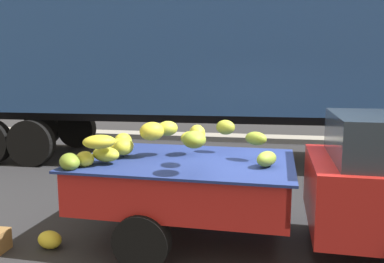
{
  "coord_description": "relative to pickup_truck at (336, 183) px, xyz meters",
  "views": [
    {
      "loc": [
        -0.06,
        -4.78,
        2.17
      ],
      "look_at": [
        -1.01,
        0.32,
        1.39
      ],
      "focal_mm": 36.92,
      "sensor_mm": 36.0,
      "label": 1
    }
  ],
  "objects": [
    {
      "name": "pickup_truck",
      "position": [
        0.0,
        0.0,
        0.0
      ],
      "size": [
        4.79,
        2.0,
        1.7
      ],
      "rotation": [
        0.0,
        0.0,
        -0.03
      ],
      "color": "#B21E19",
      "rests_on": "ground"
    },
    {
      "name": "fallen_banana_bunch_near_tailgate",
      "position": [
        -3.44,
        -0.46,
        -0.78
      ],
      "size": [
        0.4,
        0.35,
        0.21
      ],
      "primitive_type": "ellipsoid",
      "rotation": [
        0.0,
        0.0,
        2.76
      ],
      "color": "yellow",
      "rests_on": "ground"
    },
    {
      "name": "semi_trailer",
      "position": [
        -2.66,
        4.76,
        1.65
      ],
      "size": [
        12.06,
        2.91,
        3.95
      ],
      "rotation": [
        0.0,
        0.0,
        0.03
      ],
      "color": "navy",
      "rests_on": "ground"
    },
    {
      "name": "ground",
      "position": [
        -0.79,
        0.07,
        -0.89
      ],
      "size": [
        220.0,
        220.0,
        0.0
      ],
      "primitive_type": "plane",
      "color": "#28282B"
    },
    {
      "name": "curb_strip",
      "position": [
        -0.79,
        7.81,
        -0.81
      ],
      "size": [
        80.0,
        0.8,
        0.16
      ],
      "primitive_type": "cube",
      "color": "gray",
      "rests_on": "ground"
    }
  ]
}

